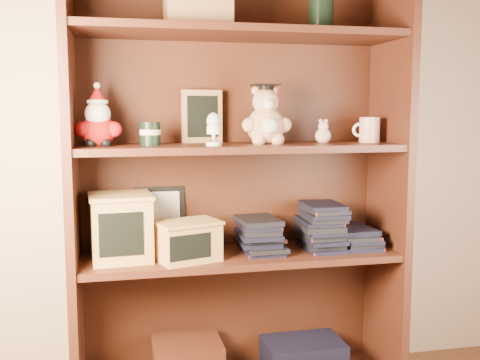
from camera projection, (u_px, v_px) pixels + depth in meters
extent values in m
cube|color=tan|center=(271.00, 64.00, 2.20)|extent=(3.00, 0.04, 2.50)
cube|color=#452013|center=(72.00, 190.00, 1.91)|extent=(0.03, 0.35, 1.60)
cube|color=#452013|center=(388.00, 181.00, 2.15)|extent=(0.03, 0.35, 1.60)
cube|color=#401D11|center=(231.00, 180.00, 2.19)|extent=(1.20, 0.02, 1.60)
cube|color=#452013|center=(240.00, 34.00, 1.96)|extent=(1.14, 0.33, 0.02)
cube|color=black|center=(303.00, 358.00, 2.17)|extent=(0.30, 0.20, 0.14)
cube|color=#9E7547|center=(197.00, 11.00, 1.92)|extent=(0.22, 0.18, 0.12)
cylinder|color=black|center=(321.00, 17.00, 2.02)|extent=(0.09, 0.09, 0.11)
cube|color=#452013|center=(240.00, 256.00, 2.06)|extent=(1.14, 0.33, 0.02)
cube|color=#452013|center=(240.00, 148.00, 2.01)|extent=(1.14, 0.33, 0.02)
sphere|color=#A50F0F|center=(98.00, 131.00, 1.90)|extent=(0.11, 0.11, 0.11)
sphere|color=#A50F0F|center=(82.00, 130.00, 1.87)|extent=(0.05, 0.05, 0.05)
sphere|color=#A50F0F|center=(114.00, 129.00, 1.89)|extent=(0.05, 0.05, 0.05)
sphere|color=black|center=(91.00, 143.00, 1.87)|extent=(0.04, 0.04, 0.04)
sphere|color=black|center=(106.00, 143.00, 1.88)|extent=(0.04, 0.04, 0.04)
sphere|color=white|center=(98.00, 114.00, 1.88)|extent=(0.08, 0.08, 0.08)
sphere|color=#D8B293|center=(98.00, 108.00, 1.89)|extent=(0.06, 0.06, 0.06)
cone|color=#A50F0F|center=(97.00, 94.00, 1.89)|extent=(0.07, 0.07, 0.06)
sphere|color=white|center=(97.00, 86.00, 1.88)|extent=(0.02, 0.02, 0.02)
cylinder|color=white|center=(98.00, 102.00, 1.89)|extent=(0.07, 0.07, 0.01)
cylinder|color=black|center=(150.00, 134.00, 1.94)|extent=(0.07, 0.07, 0.08)
cylinder|color=beige|center=(150.00, 132.00, 1.94)|extent=(0.07, 0.07, 0.02)
cube|color=#9E7547|center=(202.00, 116.00, 2.09)|extent=(0.15, 0.04, 0.20)
cube|color=black|center=(202.00, 116.00, 2.07)|extent=(0.11, 0.02, 0.15)
cube|color=#9E7547|center=(201.00, 138.00, 2.13)|extent=(0.07, 0.07, 0.01)
cylinder|color=white|center=(214.00, 144.00, 1.92)|extent=(0.05, 0.05, 0.01)
cone|color=white|center=(214.00, 137.00, 1.91)|extent=(0.02, 0.02, 0.04)
cylinder|color=white|center=(214.00, 130.00, 1.91)|extent=(0.05, 0.05, 0.03)
ellipsoid|color=silver|center=(214.00, 121.00, 1.91)|extent=(0.05, 0.05, 0.06)
sphere|color=tan|center=(265.00, 126.00, 2.02)|extent=(0.14, 0.14, 0.14)
sphere|color=white|center=(270.00, 126.00, 1.97)|extent=(0.06, 0.06, 0.06)
sphere|color=tan|center=(250.00, 125.00, 1.99)|extent=(0.05, 0.05, 0.05)
sphere|color=tan|center=(284.00, 125.00, 2.02)|extent=(0.05, 0.05, 0.05)
sphere|color=tan|center=(259.00, 140.00, 1.98)|extent=(0.05, 0.05, 0.05)
sphere|color=tan|center=(277.00, 139.00, 2.00)|extent=(0.05, 0.05, 0.05)
sphere|color=tan|center=(266.00, 102.00, 2.01)|extent=(0.09, 0.09, 0.09)
sphere|color=white|center=(268.00, 104.00, 1.98)|extent=(0.04, 0.04, 0.04)
sphere|color=tan|center=(256.00, 91.00, 2.01)|extent=(0.03, 0.03, 0.03)
sphere|color=tan|center=(274.00, 91.00, 2.03)|extent=(0.03, 0.03, 0.03)
cylinder|color=black|center=(266.00, 88.00, 2.01)|extent=(0.04, 0.04, 0.02)
cube|color=black|center=(266.00, 85.00, 2.01)|extent=(0.09, 0.09, 0.01)
cylinder|color=#A50F0F|center=(279.00, 88.00, 2.00)|extent=(0.00, 0.04, 0.03)
sphere|color=#D0A8A1|center=(323.00, 136.00, 2.08)|extent=(0.06, 0.06, 0.06)
sphere|color=#D0A8A1|center=(323.00, 127.00, 2.07)|extent=(0.04, 0.04, 0.04)
sphere|color=#D0A8A1|center=(321.00, 121.00, 2.07)|extent=(0.01, 0.01, 0.01)
sphere|color=#D0A8A1|center=(326.00, 121.00, 2.07)|extent=(0.01, 0.01, 0.01)
cylinder|color=silver|center=(369.00, 130.00, 2.11)|extent=(0.08, 0.08, 0.10)
torus|color=white|center=(359.00, 130.00, 2.10)|extent=(0.05, 0.01, 0.05)
cube|color=black|center=(160.00, 217.00, 2.12)|extent=(0.19, 0.05, 0.23)
cube|color=beige|center=(160.00, 218.00, 2.11)|extent=(0.15, 0.03, 0.20)
cube|color=tan|center=(121.00, 228.00, 1.96)|extent=(0.22, 0.22, 0.22)
cube|color=black|center=(121.00, 234.00, 1.86)|extent=(0.15, 0.02, 0.15)
cube|color=tan|center=(120.00, 196.00, 1.94)|extent=(0.23, 0.23, 0.01)
cube|color=tan|center=(188.00, 242.00, 1.95)|extent=(0.24, 0.20, 0.13)
cube|color=black|center=(191.00, 247.00, 1.88)|extent=(0.15, 0.05, 0.09)
cube|color=tan|center=(188.00, 223.00, 1.94)|extent=(0.25, 0.21, 0.01)
cube|color=black|center=(260.00, 250.00, 2.08)|extent=(0.14, 0.20, 0.02)
cube|color=black|center=(260.00, 245.00, 2.07)|extent=(0.14, 0.20, 0.02)
cube|color=black|center=(260.00, 241.00, 2.07)|extent=(0.14, 0.20, 0.02)
cube|color=black|center=(260.00, 237.00, 2.07)|extent=(0.14, 0.20, 0.02)
cube|color=black|center=(260.00, 233.00, 2.07)|extent=(0.14, 0.20, 0.02)
cube|color=black|center=(260.00, 228.00, 2.07)|extent=(0.14, 0.20, 0.02)
cube|color=black|center=(260.00, 224.00, 2.06)|extent=(0.14, 0.20, 0.02)
cube|color=black|center=(260.00, 220.00, 2.06)|extent=(0.14, 0.20, 0.02)
cube|color=black|center=(320.00, 246.00, 2.13)|extent=(0.14, 0.20, 0.02)
cube|color=black|center=(321.00, 242.00, 2.12)|extent=(0.14, 0.20, 0.02)
cube|color=black|center=(321.00, 238.00, 2.12)|extent=(0.14, 0.20, 0.02)
cube|color=black|center=(321.00, 234.00, 2.12)|extent=(0.14, 0.20, 0.02)
cube|color=black|center=(321.00, 230.00, 2.12)|extent=(0.14, 0.20, 0.02)
cube|color=black|center=(321.00, 226.00, 2.12)|extent=(0.14, 0.20, 0.02)
cube|color=black|center=(321.00, 221.00, 2.11)|extent=(0.14, 0.20, 0.02)
cube|color=black|center=(321.00, 217.00, 2.11)|extent=(0.14, 0.20, 0.02)
cube|color=black|center=(321.00, 213.00, 2.11)|extent=(0.14, 0.20, 0.02)
cube|color=black|center=(321.00, 209.00, 2.11)|extent=(0.14, 0.20, 0.02)
cube|color=black|center=(321.00, 205.00, 2.11)|extent=(0.14, 0.20, 0.02)
cube|color=black|center=(355.00, 244.00, 2.16)|extent=(0.14, 0.20, 0.02)
cube|color=black|center=(355.00, 240.00, 2.15)|extent=(0.14, 0.20, 0.02)
cube|color=black|center=(355.00, 236.00, 2.15)|extent=(0.14, 0.20, 0.02)
cube|color=black|center=(355.00, 232.00, 2.15)|extent=(0.14, 0.20, 0.02)
cube|color=black|center=(355.00, 228.00, 2.15)|extent=(0.14, 0.20, 0.02)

